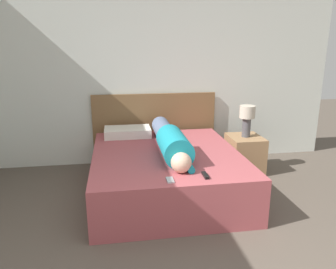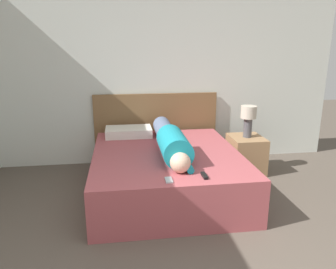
{
  "view_description": "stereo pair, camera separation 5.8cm",
  "coord_description": "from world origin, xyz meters",
  "px_view_note": "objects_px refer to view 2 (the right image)",
  "views": [
    {
      "loc": [
        -0.45,
        -1.38,
        1.72
      ],
      "look_at": [
        0.1,
        2.03,
        0.75
      ],
      "focal_mm": 35.0,
      "sensor_mm": 36.0,
      "label": 1
    },
    {
      "loc": [
        -0.39,
        -1.39,
        1.72
      ],
      "look_at": [
        0.1,
        2.03,
        0.75
      ],
      "focal_mm": 35.0,
      "sensor_mm": 36.0,
      "label": 2
    }
  ],
  "objects_px": {
    "table_lamp": "(248,117)",
    "pillow_near_headboard": "(129,132)",
    "nightstand": "(246,154)",
    "person_lying": "(171,141)",
    "bed": "(166,172)",
    "cell_phone": "(169,180)",
    "tv_remote": "(204,176)"
  },
  "relations": [
    {
      "from": "pillow_near_headboard",
      "to": "cell_phone",
      "type": "height_order",
      "value": "pillow_near_headboard"
    },
    {
      "from": "bed",
      "to": "pillow_near_headboard",
      "type": "height_order",
      "value": "pillow_near_headboard"
    },
    {
      "from": "nightstand",
      "to": "person_lying",
      "type": "height_order",
      "value": "person_lying"
    },
    {
      "from": "nightstand",
      "to": "table_lamp",
      "type": "distance_m",
      "value": 0.52
    },
    {
      "from": "person_lying",
      "to": "pillow_near_headboard",
      "type": "distance_m",
      "value": 0.9
    },
    {
      "from": "bed",
      "to": "pillow_near_headboard",
      "type": "distance_m",
      "value": 0.91
    },
    {
      "from": "nightstand",
      "to": "table_lamp",
      "type": "xyz_separation_m",
      "value": [
        -0.0,
        0.0,
        0.52
      ]
    },
    {
      "from": "table_lamp",
      "to": "pillow_near_headboard",
      "type": "xyz_separation_m",
      "value": [
        -1.58,
        0.25,
        -0.21
      ]
    },
    {
      "from": "pillow_near_headboard",
      "to": "tv_remote",
      "type": "relative_size",
      "value": 4.09
    },
    {
      "from": "pillow_near_headboard",
      "to": "nightstand",
      "type": "bearing_deg",
      "value": -9.11
    },
    {
      "from": "table_lamp",
      "to": "person_lying",
      "type": "bearing_deg",
      "value": -155.5
    },
    {
      "from": "bed",
      "to": "pillow_near_headboard",
      "type": "relative_size",
      "value": 3.14
    },
    {
      "from": "nightstand",
      "to": "cell_phone",
      "type": "height_order",
      "value": "cell_phone"
    },
    {
      "from": "table_lamp",
      "to": "tv_remote",
      "type": "relative_size",
      "value": 2.84
    },
    {
      "from": "tv_remote",
      "to": "nightstand",
      "type": "bearing_deg",
      "value": 54.15
    },
    {
      "from": "tv_remote",
      "to": "cell_phone",
      "type": "distance_m",
      "value": 0.35
    },
    {
      "from": "nightstand",
      "to": "cell_phone",
      "type": "distance_m",
      "value": 1.83
    },
    {
      "from": "table_lamp",
      "to": "tv_remote",
      "type": "xyz_separation_m",
      "value": [
        -0.91,
        -1.27,
        -0.26
      ]
    },
    {
      "from": "pillow_near_headboard",
      "to": "bed",
      "type": "bearing_deg",
      "value": -61.11
    },
    {
      "from": "pillow_near_headboard",
      "to": "tv_remote",
      "type": "bearing_deg",
      "value": -66.29
    },
    {
      "from": "tv_remote",
      "to": "bed",
      "type": "bearing_deg",
      "value": 108.31
    },
    {
      "from": "nightstand",
      "to": "cell_phone",
      "type": "xyz_separation_m",
      "value": [
        -1.26,
        -1.31,
        0.26
      ]
    },
    {
      "from": "table_lamp",
      "to": "person_lying",
      "type": "xyz_separation_m",
      "value": [
        -1.12,
        -0.51,
        -0.13
      ]
    },
    {
      "from": "table_lamp",
      "to": "nightstand",
      "type": "bearing_deg",
      "value": 0.0
    },
    {
      "from": "tv_remote",
      "to": "table_lamp",
      "type": "bearing_deg",
      "value": 54.15
    },
    {
      "from": "bed",
      "to": "tv_remote",
      "type": "bearing_deg",
      "value": -71.69
    },
    {
      "from": "nightstand",
      "to": "pillow_near_headboard",
      "type": "distance_m",
      "value": 1.63
    },
    {
      "from": "bed",
      "to": "person_lying",
      "type": "relative_size",
      "value": 1.21
    },
    {
      "from": "pillow_near_headboard",
      "to": "cell_phone",
      "type": "distance_m",
      "value": 1.59
    },
    {
      "from": "table_lamp",
      "to": "tv_remote",
      "type": "distance_m",
      "value": 1.58
    },
    {
      "from": "table_lamp",
      "to": "pillow_near_headboard",
      "type": "bearing_deg",
      "value": 170.89
    },
    {
      "from": "person_lying",
      "to": "pillow_near_headboard",
      "type": "height_order",
      "value": "person_lying"
    }
  ]
}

